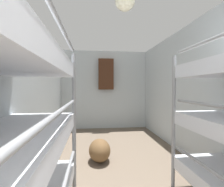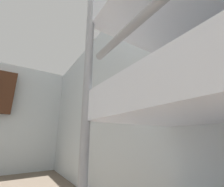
% 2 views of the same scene
% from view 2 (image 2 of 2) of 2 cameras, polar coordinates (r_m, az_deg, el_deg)
% --- Properties ---
extents(wall_right, '(0.06, 5.71, 2.32)m').
position_cam_2_polar(wall_right, '(1.53, 8.56, 0.78)').
color(wall_right, silver).
rests_on(wall_right, ground_plane).
extents(hanging_coat, '(0.44, 0.12, 0.90)m').
position_cam_2_polar(hanging_coat, '(3.88, -36.40, 0.48)').
color(hanging_coat, '#472819').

